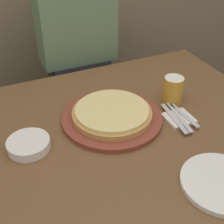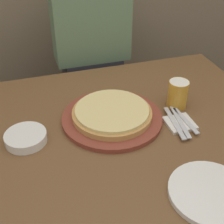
{
  "view_description": "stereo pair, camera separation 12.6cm",
  "coord_description": "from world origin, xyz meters",
  "px_view_note": "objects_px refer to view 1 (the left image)",
  "views": [
    {
      "loc": [
        -0.44,
        -0.86,
        1.48
      ],
      "look_at": [
        -0.02,
        0.08,
        0.75
      ],
      "focal_mm": 50.0,
      "sensor_mm": 36.0,
      "label": 1
    },
    {
      "loc": [
        -0.33,
        -0.9,
        1.48
      ],
      "look_at": [
        -0.02,
        0.08,
        0.75
      ],
      "focal_mm": 50.0,
      "sensor_mm": 36.0,
      "label": 2
    }
  ],
  "objects_px": {
    "fork": "(174,118)",
    "pizza_on_board": "(112,115)",
    "spoon": "(184,115)",
    "beer_glass": "(173,89)",
    "dinner_plate": "(221,183)",
    "diner_person": "(79,68)",
    "dinner_knife": "(179,117)",
    "side_bowl": "(29,144)"
  },
  "relations": [
    {
      "from": "spoon",
      "to": "diner_person",
      "type": "relative_size",
      "value": 0.14
    },
    {
      "from": "side_bowl",
      "to": "beer_glass",
      "type": "bearing_deg",
      "value": 4.45
    },
    {
      "from": "fork",
      "to": "pizza_on_board",
      "type": "bearing_deg",
      "value": 154.28
    },
    {
      "from": "dinner_plate",
      "to": "side_bowl",
      "type": "height_order",
      "value": "side_bowl"
    },
    {
      "from": "dinner_plate",
      "to": "beer_glass",
      "type": "bearing_deg",
      "value": 75.51
    },
    {
      "from": "dinner_knife",
      "to": "beer_glass",
      "type": "bearing_deg",
      "value": 69.6
    },
    {
      "from": "dinner_knife",
      "to": "spoon",
      "type": "distance_m",
      "value": 0.03
    },
    {
      "from": "diner_person",
      "to": "fork",
      "type": "bearing_deg",
      "value": -78.5
    },
    {
      "from": "pizza_on_board",
      "to": "diner_person",
      "type": "xyz_separation_m",
      "value": [
        0.07,
        0.65,
        -0.11
      ]
    },
    {
      "from": "side_bowl",
      "to": "diner_person",
      "type": "relative_size",
      "value": 0.12
    },
    {
      "from": "dinner_plate",
      "to": "dinner_knife",
      "type": "distance_m",
      "value": 0.36
    },
    {
      "from": "beer_glass",
      "to": "dinner_knife",
      "type": "xyz_separation_m",
      "value": [
        -0.05,
        -0.13,
        -0.05
      ]
    },
    {
      "from": "pizza_on_board",
      "to": "side_bowl",
      "type": "height_order",
      "value": "pizza_on_board"
    },
    {
      "from": "beer_glass",
      "to": "spoon",
      "type": "bearing_deg",
      "value": -99.89
    },
    {
      "from": "dinner_plate",
      "to": "side_bowl",
      "type": "relative_size",
      "value": 1.67
    },
    {
      "from": "side_bowl",
      "to": "diner_person",
      "type": "xyz_separation_m",
      "value": [
        0.42,
        0.68,
        -0.1
      ]
    },
    {
      "from": "dinner_knife",
      "to": "pizza_on_board",
      "type": "bearing_deg",
      "value": 156.53
    },
    {
      "from": "dinner_plate",
      "to": "dinner_knife",
      "type": "relative_size",
      "value": 1.22
    },
    {
      "from": "pizza_on_board",
      "to": "spoon",
      "type": "xyz_separation_m",
      "value": [
        0.28,
        -0.11,
        -0.01
      ]
    },
    {
      "from": "beer_glass",
      "to": "diner_person",
      "type": "bearing_deg",
      "value": 109.73
    },
    {
      "from": "fork",
      "to": "dinner_knife",
      "type": "distance_m",
      "value": 0.02
    },
    {
      "from": "beer_glass",
      "to": "fork",
      "type": "xyz_separation_m",
      "value": [
        -0.07,
        -0.13,
        -0.05
      ]
    },
    {
      "from": "dinner_plate",
      "to": "pizza_on_board",
      "type": "bearing_deg",
      "value": 110.95
    },
    {
      "from": "diner_person",
      "to": "pizza_on_board",
      "type": "bearing_deg",
      "value": -96.6
    },
    {
      "from": "pizza_on_board",
      "to": "dinner_knife",
      "type": "relative_size",
      "value": 1.92
    },
    {
      "from": "pizza_on_board",
      "to": "diner_person",
      "type": "distance_m",
      "value": 0.66
    },
    {
      "from": "diner_person",
      "to": "beer_glass",
      "type": "bearing_deg",
      "value": -70.27
    },
    {
      "from": "side_bowl",
      "to": "dinner_knife",
      "type": "height_order",
      "value": "side_bowl"
    },
    {
      "from": "diner_person",
      "to": "side_bowl",
      "type": "bearing_deg",
      "value": -121.91
    },
    {
      "from": "dinner_knife",
      "to": "fork",
      "type": "bearing_deg",
      "value": -180.0
    },
    {
      "from": "fork",
      "to": "diner_person",
      "type": "distance_m",
      "value": 0.78
    },
    {
      "from": "side_bowl",
      "to": "dinner_plate",
      "type": "bearing_deg",
      "value": -39.15
    },
    {
      "from": "diner_person",
      "to": "dinner_knife",
      "type": "bearing_deg",
      "value": -76.7
    },
    {
      "from": "dinner_knife",
      "to": "spoon",
      "type": "relative_size",
      "value": 1.18
    },
    {
      "from": "pizza_on_board",
      "to": "dinner_plate",
      "type": "bearing_deg",
      "value": -69.05
    },
    {
      "from": "dinner_plate",
      "to": "side_bowl",
      "type": "xyz_separation_m",
      "value": [
        -0.53,
        0.43,
        0.01
      ]
    },
    {
      "from": "pizza_on_board",
      "to": "fork",
      "type": "distance_m",
      "value": 0.25
    },
    {
      "from": "pizza_on_board",
      "to": "spoon",
      "type": "height_order",
      "value": "pizza_on_board"
    },
    {
      "from": "beer_glass",
      "to": "dinner_plate",
      "type": "height_order",
      "value": "beer_glass"
    },
    {
      "from": "dinner_knife",
      "to": "spoon",
      "type": "bearing_deg",
      "value": -0.0
    },
    {
      "from": "side_bowl",
      "to": "dinner_knife",
      "type": "relative_size",
      "value": 0.73
    },
    {
      "from": "dinner_knife",
      "to": "diner_person",
      "type": "xyz_separation_m",
      "value": [
        -0.18,
        0.76,
        -0.1
      ]
    }
  ]
}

